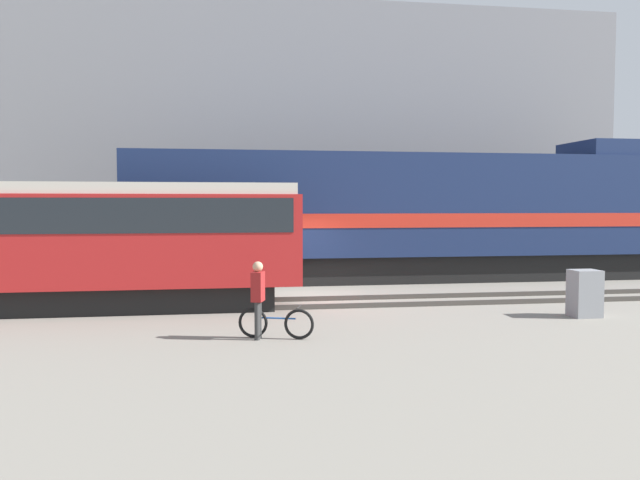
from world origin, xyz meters
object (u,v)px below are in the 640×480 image
(person, at_px, (258,292))
(freight_locomotive, at_px, (404,215))
(bicycle, at_px, (276,323))
(signal_box, at_px, (585,293))
(streetcar, at_px, (74,238))

(person, bearing_deg, freight_locomotive, 57.75)
(bicycle, bearing_deg, freight_locomotive, 59.36)
(freight_locomotive, bearing_deg, bicycle, -120.64)
(person, bearing_deg, bicycle, 3.43)
(signal_box, bearing_deg, streetcar, 167.53)
(bicycle, height_order, person, person)
(person, height_order, signal_box, person)
(streetcar, distance_m, bicycle, 6.83)
(streetcar, relative_size, bicycle, 7.54)
(bicycle, distance_m, signal_box, 8.14)
(bicycle, bearing_deg, signal_box, 9.79)
(streetcar, height_order, bicycle, streetcar)
(streetcar, relative_size, signal_box, 10.04)
(freight_locomotive, height_order, person, freight_locomotive)
(freight_locomotive, distance_m, bicycle, 11.27)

